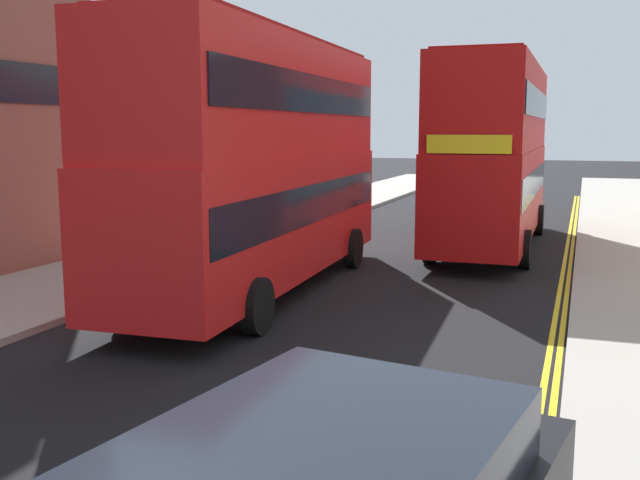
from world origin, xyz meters
The scene contains 5 objects.
sidewalk_left centered at (-6.50, 16.00, 0.07)m, with size 4.00×80.00×0.14m, color #9E9991.
kerb_line_outer centered at (4.40, 14.00, 0.00)m, with size 0.10×56.00×0.01m, color yellow.
kerb_line_inner centered at (4.24, 14.00, 0.00)m, with size 0.10×56.00×0.01m, color yellow.
double_decker_bus_away centered at (-2.15, 14.44, 3.03)m, with size 3.13×10.90×5.64m.
double_decker_bus_oncoming centered at (1.98, 22.55, 3.03)m, with size 2.84×10.82×5.64m.
Camera 1 is at (4.63, -0.42, 3.65)m, focal length 41.02 mm.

